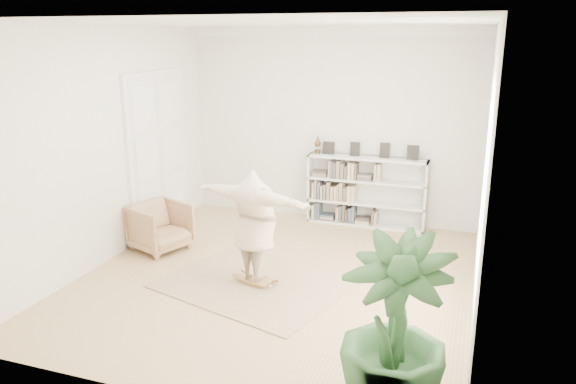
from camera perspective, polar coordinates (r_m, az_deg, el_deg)
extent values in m
plane|color=tan|center=(8.35, -1.22, -8.74)|extent=(6.00, 6.00, 0.00)
plane|color=silver|center=(10.59, 4.39, 6.67)|extent=(5.50, 0.00, 5.50)
plane|color=silver|center=(5.17, -12.94, -3.32)|extent=(5.50, 0.00, 5.50)
plane|color=silver|center=(9.09, -17.83, 4.47)|extent=(0.00, 6.00, 6.00)
plane|color=silver|center=(7.31, 19.36, 1.75)|extent=(0.00, 6.00, 6.00)
plane|color=white|center=(7.60, -1.38, 16.81)|extent=(6.00, 6.00, 0.00)
cube|color=white|center=(10.41, 4.50, 15.96)|extent=(5.50, 0.12, 0.18)
cube|color=white|center=(10.19, -13.13, 3.66)|extent=(0.08, 1.78, 2.92)
cube|color=silver|center=(9.85, -14.26, 3.18)|extent=(0.06, 0.78, 2.80)
cube|color=silver|center=(10.52, -11.89, 4.10)|extent=(0.06, 0.78, 2.80)
cube|color=silver|center=(10.74, 2.29, 0.55)|extent=(0.04, 0.35, 1.30)
cube|color=silver|center=(10.35, 13.82, -0.49)|extent=(0.04, 0.35, 1.30)
cube|color=silver|center=(10.64, 8.11, 0.25)|extent=(2.20, 0.04, 1.30)
cube|color=silver|center=(10.67, 7.82, -3.22)|extent=(2.20, 0.35, 0.04)
cube|color=silver|center=(10.55, 7.90, -1.11)|extent=(2.20, 0.35, 0.04)
cube|color=silver|center=(10.43, 7.99, 1.15)|extent=(2.20, 0.35, 0.04)
cube|color=silver|center=(10.34, 8.08, 3.40)|extent=(2.20, 0.35, 0.04)
cube|color=black|center=(10.52, 4.14, 4.51)|extent=(0.18, 0.07, 0.24)
cube|color=black|center=(10.41, 6.81, 4.32)|extent=(0.18, 0.07, 0.24)
cube|color=black|center=(10.31, 9.80, 4.09)|extent=(0.18, 0.07, 0.24)
cube|color=black|center=(10.24, 12.56, 3.87)|extent=(0.18, 0.07, 0.24)
imported|color=tan|center=(9.53, -12.88, -3.46)|extent=(1.10, 1.09, 0.78)
cube|color=tan|center=(8.17, -3.29, -9.24)|extent=(2.96, 2.61, 0.02)
cube|color=#9C6D3E|center=(8.14, -3.30, -8.85)|extent=(0.53, 0.40, 0.03)
cube|color=#9C6D3E|center=(8.16, -3.29, -9.06)|extent=(0.32, 0.13, 0.04)
cube|color=#9C6D3E|center=(8.16, -3.29, -9.06)|extent=(0.32, 0.13, 0.04)
cube|color=#9C6D3E|center=(8.14, -3.30, -8.85)|extent=(0.19, 0.10, 0.10)
cube|color=#9C6D3E|center=(8.14, -3.30, -8.85)|extent=(0.19, 0.10, 0.10)
imported|color=beige|center=(7.83, -3.39, -3.20)|extent=(2.04, 1.06, 1.60)
imported|color=#2B542A|center=(5.27, 10.71, -13.69)|extent=(1.16, 1.16, 1.77)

